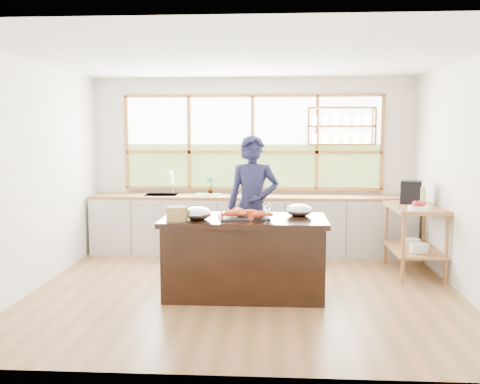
# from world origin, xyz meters

# --- Properties ---
(ground_plane) EXTENTS (5.00, 5.00, 0.00)m
(ground_plane) POSITION_xyz_m (0.00, 0.00, 0.00)
(ground_plane) COLOR #99683F
(room_shell) EXTENTS (5.02, 4.52, 2.71)m
(room_shell) POSITION_xyz_m (0.02, 0.51, 1.75)
(room_shell) COLOR silver
(room_shell) RESTS_ON ground_plane
(back_counter) EXTENTS (4.90, 0.63, 0.90)m
(back_counter) POSITION_xyz_m (-0.02, 1.94, 0.45)
(back_counter) COLOR #B2AEA8
(back_counter) RESTS_ON ground_plane
(right_shelf_unit) EXTENTS (0.62, 1.10, 0.90)m
(right_shelf_unit) POSITION_xyz_m (2.19, 0.89, 0.60)
(right_shelf_unit) COLOR #945C36
(right_shelf_unit) RESTS_ON ground_plane
(island) EXTENTS (1.85, 0.90, 0.90)m
(island) POSITION_xyz_m (0.00, -0.20, 0.45)
(island) COLOR black
(island) RESTS_ON ground_plane
(cook) EXTENTS (0.68, 0.46, 1.82)m
(cook) POSITION_xyz_m (0.07, 0.63, 0.91)
(cook) COLOR #171939
(cook) RESTS_ON ground_plane
(potted_plant) EXTENTS (0.15, 0.10, 0.28)m
(potted_plant) POSITION_xyz_m (-0.65, 2.00, 1.04)
(potted_plant) COLOR slate
(potted_plant) RESTS_ON back_counter
(cutting_board) EXTENTS (0.41, 0.31, 0.01)m
(cutting_board) POSITION_xyz_m (-0.68, 1.94, 0.91)
(cutting_board) COLOR #53AE3B
(cutting_board) RESTS_ON back_counter
(espresso_machine) EXTENTS (0.34, 0.35, 0.31)m
(espresso_machine) POSITION_xyz_m (2.19, 1.15, 1.05)
(espresso_machine) COLOR black
(espresso_machine) RESTS_ON right_shelf_unit
(wine_bottle) EXTENTS (0.08, 0.08, 0.27)m
(wine_bottle) POSITION_xyz_m (2.24, 0.75, 1.03)
(wine_bottle) COLOR #A2B95B
(wine_bottle) RESTS_ON right_shelf_unit
(fruit_bowl) EXTENTS (0.26, 0.26, 0.11)m
(fruit_bowl) POSITION_xyz_m (2.14, 0.55, 0.94)
(fruit_bowl) COLOR white
(fruit_bowl) RESTS_ON right_shelf_unit
(slate_board) EXTENTS (0.61, 0.49, 0.02)m
(slate_board) POSITION_xyz_m (-0.00, -0.25, 0.91)
(slate_board) COLOR black
(slate_board) RESTS_ON island
(lobster_pile) EXTENTS (0.52, 0.44, 0.08)m
(lobster_pile) POSITION_xyz_m (0.02, -0.25, 0.96)
(lobster_pile) COLOR red
(lobster_pile) RESTS_ON slate_board
(mixing_bowl_left) EXTENTS (0.31, 0.31, 0.15)m
(mixing_bowl_left) POSITION_xyz_m (-0.52, -0.34, 0.97)
(mixing_bowl_left) COLOR #B5B9BD
(mixing_bowl_left) RESTS_ON island
(mixing_bowl_right) EXTENTS (0.30, 0.30, 0.14)m
(mixing_bowl_right) POSITION_xyz_m (0.63, -0.01, 0.96)
(mixing_bowl_right) COLOR #B5B9BD
(mixing_bowl_right) RESTS_ON island
(wine_glass) EXTENTS (0.08, 0.08, 0.22)m
(wine_glass) POSITION_xyz_m (0.26, -0.53, 1.06)
(wine_glass) COLOR white
(wine_glass) RESTS_ON island
(wicker_basket) EXTENTS (0.24, 0.24, 0.15)m
(wicker_basket) POSITION_xyz_m (-0.72, -0.43, 0.98)
(wicker_basket) COLOR #A97742
(wicker_basket) RESTS_ON island
(parchment_roll) EXTENTS (0.19, 0.31, 0.08)m
(parchment_roll) POSITION_xyz_m (-0.83, -0.09, 0.94)
(parchment_roll) COLOR silver
(parchment_roll) RESTS_ON island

